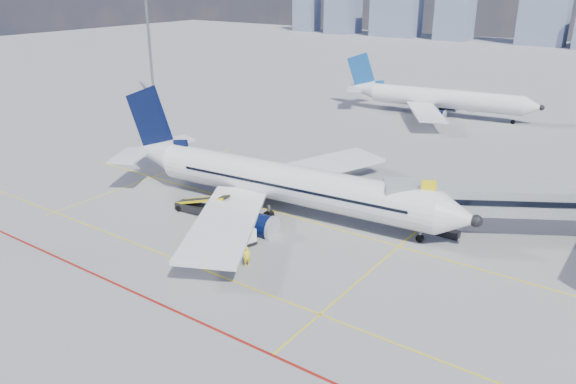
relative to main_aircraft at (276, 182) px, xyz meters
The scene contains 10 objects.
ground 9.27m from the main_aircraft, 83.87° to the right, with size 420.00×420.00×0.00m, color gray.
apron_markings 12.96m from the main_aircraft, 88.40° to the right, with size 90.00×35.12×0.01m.
jet_bridge 25.80m from the main_aircraft, 18.70° to the left, with size 23.55×15.78×6.30m.
floodlight_mast_nw 63.36m from the main_aircraft, 149.89° to the left, with size 3.20×0.61×25.45m.
main_aircraft is the anchor object (origin of this frame).
second_aircraft 52.38m from the main_aircraft, 92.64° to the left, with size 35.50×30.82×10.60m.
baggage_tug 11.53m from the main_aircraft, 75.32° to the right, with size 2.50×1.92×1.56m.
cargo_dolly 8.88m from the main_aircraft, 75.19° to the right, with size 3.35×2.31×1.68m.
belt_loader 8.89m from the main_aircraft, 137.85° to the right, with size 6.80×2.11×2.75m.
ramp_worker 13.38m from the main_aircraft, 64.72° to the right, with size 0.69×0.45×1.89m, color yellow.
Camera 1 is at (32.95, -36.98, 23.91)m, focal length 35.00 mm.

